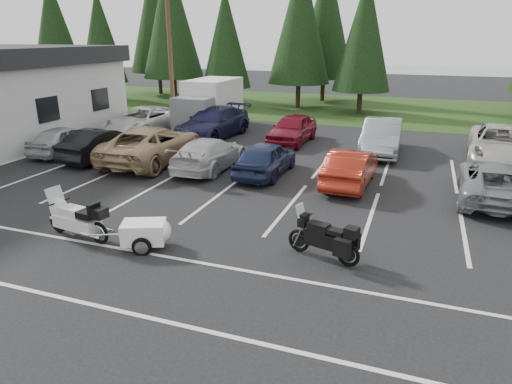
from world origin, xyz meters
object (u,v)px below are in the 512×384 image
object	(u,v)px
car_far_2	(292,129)
car_far_1	(213,123)
adventure_motorcycle	(323,234)
car_near_1	(102,144)
cargo_trailer	(144,235)
box_truck	(206,105)
car_near_6	(494,182)
utility_pole	(170,49)
car_near_2	(152,144)
car_near_0	(64,140)
touring_motorcycle	(76,215)
car_near_3	(210,154)
car_far_0	(143,121)
car_near_4	(266,158)
car_far_4	(502,145)
car_far_3	(382,137)
car_near_5	(351,167)

from	to	relation	value
car_far_2	car_far_1	bearing A→B (deg)	-174.97
adventure_motorcycle	car_near_1	bearing A→B (deg)	167.30
cargo_trailer	adventure_motorcycle	distance (m)	4.77
box_truck	car_near_6	distance (m)	17.18
utility_pole	adventure_motorcycle	xyz separation A→B (m)	(12.35, -14.20, -4.01)
car_near_2	cargo_trailer	size ratio (longest dim) A/B	3.60
car_near_2	car_near_0	bearing A→B (deg)	-0.93
utility_pole	touring_motorcycle	world-z (taller)	utility_pole
car_far_1	touring_motorcycle	distance (m)	13.76
box_truck	car_near_0	xyz separation A→B (m)	(-3.76, -8.01, -0.77)
car_near_3	car_far_0	distance (m)	8.74
box_truck	car_near_4	distance (m)	10.47
car_near_2	car_far_1	world-z (taller)	car_far_1
car_far_0	car_far_4	size ratio (longest dim) A/B	0.94
box_truck	car_near_0	world-z (taller)	box_truck
car_near_0	box_truck	bearing A→B (deg)	-119.84
car_near_1	car_far_2	size ratio (longest dim) A/B	0.98
car_near_6	adventure_motorcycle	xyz separation A→B (m)	(-4.63, -6.33, 0.01)
car_near_1	car_far_3	bearing A→B (deg)	-152.29
car_near_5	car_near_3	bearing A→B (deg)	0.62
car_near_5	adventure_motorcycle	size ratio (longest dim) A/B	1.88
car_near_0	cargo_trailer	bearing A→B (deg)	136.18
car_near_5	car_far_2	bearing A→B (deg)	-54.88
car_near_2	car_near_6	size ratio (longest dim) A/B	1.21
car_far_0	car_far_2	bearing A→B (deg)	6.30
utility_pole	car_near_5	xyz separation A→B (m)	(12.05, -7.78, -4.00)
car_far_2	box_truck	bearing A→B (deg)	164.09
car_far_4	car_near_0	bearing A→B (deg)	-160.41
car_far_3	car_near_1	bearing A→B (deg)	-156.45
car_near_4	car_near_6	xyz separation A→B (m)	(8.41, -0.25, -0.03)
car_near_4	car_near_1	bearing A→B (deg)	2.29
car_near_4	cargo_trailer	world-z (taller)	car_near_4
car_near_0	cargo_trailer	world-z (taller)	car_near_0
car_near_1	car_far_3	distance (m)	13.26
car_near_6	car_far_0	world-z (taller)	car_far_0
utility_pole	car_near_3	size ratio (longest dim) A/B	1.94
car_near_4	car_far_1	world-z (taller)	car_far_1
car_far_4	car_far_2	bearing A→B (deg)	-179.58
car_far_0	car_near_5	bearing A→B (deg)	-21.61
car_near_5	car_far_0	world-z (taller)	car_far_0
touring_motorcycle	car_far_0	bearing A→B (deg)	124.64
car_near_0	car_far_0	size ratio (longest dim) A/B	0.73
car_near_0	car_near_3	bearing A→B (deg)	174.62
adventure_motorcycle	box_truck	bearing A→B (deg)	141.11
car_far_3	adventure_motorcycle	distance (m)	11.95
car_near_1	car_near_6	bearing A→B (deg)	-177.24
utility_pole	car_near_6	distance (m)	19.14
car_near_5	cargo_trailer	bearing A→B (deg)	61.96
car_near_2	cargo_trailer	bearing A→B (deg)	118.57
car_near_3	car_far_4	bearing A→B (deg)	-154.72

